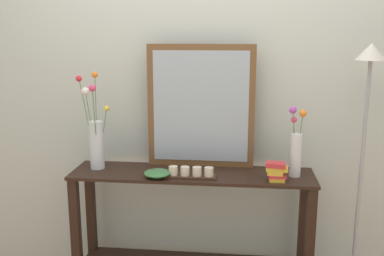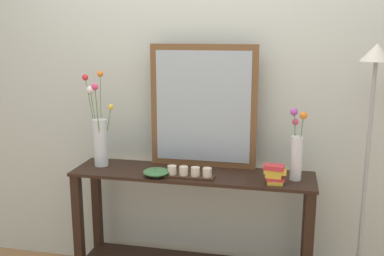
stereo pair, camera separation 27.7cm
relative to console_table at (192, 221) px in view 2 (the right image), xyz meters
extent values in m
cube|color=beige|center=(0.00, 0.31, 0.85)|extent=(6.40, 0.08, 2.70)
cube|color=black|center=(0.00, 0.00, 0.33)|extent=(1.54, 0.37, 0.02)
cube|color=black|center=(-0.73, -0.15, -0.09)|extent=(0.06, 0.06, 0.82)
cube|color=black|center=(-0.73, 0.15, -0.09)|extent=(0.06, 0.06, 0.82)
cube|color=black|center=(0.73, 0.15, -0.09)|extent=(0.06, 0.06, 0.82)
cube|color=brown|center=(0.04, 0.16, 0.74)|extent=(0.70, 0.03, 0.80)
cube|color=#9EADB7|center=(0.04, 0.14, 0.74)|extent=(0.62, 0.00, 0.72)
cylinder|color=silver|center=(-0.63, 0.02, 0.49)|extent=(0.09, 0.09, 0.32)
cylinder|color=#4C753D|center=(-0.61, -0.03, 0.62)|extent=(0.02, 0.10, 0.52)
sphere|color=#EA4275|center=(-0.61, -0.07, 0.88)|extent=(0.04, 0.04, 0.04)
cylinder|color=#4C753D|center=(-0.70, 0.07, 0.64)|extent=(0.12, 0.08, 0.56)
sphere|color=red|center=(-0.76, 0.11, 0.92)|extent=(0.04, 0.04, 0.04)
cylinder|color=#4C753D|center=(-0.59, 0.05, 0.54)|extent=(0.05, 0.08, 0.37)
sphere|color=yellow|center=(-0.57, 0.08, 0.73)|extent=(0.04, 0.04, 0.04)
cylinder|color=#4C753D|center=(-0.64, 0.08, 0.65)|extent=(0.03, 0.09, 0.59)
sphere|color=orange|center=(-0.65, 0.12, 0.94)|extent=(0.04, 0.04, 0.04)
cylinder|color=#4C753D|center=(-0.66, 0.03, 0.60)|extent=(0.08, 0.03, 0.49)
sphere|color=silver|center=(-0.69, 0.04, 0.84)|extent=(0.05, 0.05, 0.05)
cylinder|color=silver|center=(0.64, 0.00, 0.47)|extent=(0.07, 0.07, 0.27)
cylinder|color=#4C753D|center=(0.64, 0.01, 0.55)|extent=(0.04, 0.04, 0.39)
sphere|color=#B24CB7|center=(0.62, 0.03, 0.75)|extent=(0.05, 0.05, 0.05)
cylinder|color=#4C753D|center=(0.66, -0.01, 0.55)|extent=(0.03, 0.03, 0.38)
sphere|color=orange|center=(0.67, -0.03, 0.74)|extent=(0.04, 0.04, 0.04)
cylinder|color=#4C753D|center=(0.63, 0.02, 0.52)|extent=(0.01, 0.05, 0.33)
sphere|color=#EA4275|center=(0.63, 0.04, 0.69)|extent=(0.04, 0.04, 0.04)
cube|color=#382316|center=(0.00, -0.09, 0.34)|extent=(0.32, 0.09, 0.01)
cylinder|color=beige|center=(-0.11, -0.09, 0.38)|extent=(0.06, 0.06, 0.05)
cylinder|color=beige|center=(-0.03, -0.09, 0.38)|extent=(0.06, 0.06, 0.05)
cylinder|color=beige|center=(0.04, -0.09, 0.38)|extent=(0.06, 0.06, 0.05)
cylinder|color=beige|center=(0.12, -0.09, 0.38)|extent=(0.06, 0.06, 0.05)
cylinder|color=#38703D|center=(-0.20, -0.12, 0.34)|extent=(0.07, 0.07, 0.01)
ellipsoid|color=#38703D|center=(-0.20, -0.12, 0.36)|extent=(0.17, 0.17, 0.04)
cube|color=gold|center=(0.52, -0.10, 0.35)|extent=(0.09, 0.09, 0.02)
cube|color=#C63338|center=(0.53, -0.10, 0.37)|extent=(0.11, 0.08, 0.02)
cube|color=gold|center=(0.52, -0.10, 0.39)|extent=(0.10, 0.08, 0.02)
cube|color=gold|center=(0.52, -0.10, 0.41)|extent=(0.13, 0.08, 0.02)
cube|color=#C63338|center=(0.52, -0.10, 0.44)|extent=(0.12, 0.09, 0.03)
cylinder|color=#9E9EA3|center=(1.05, 0.05, 0.29)|extent=(0.02, 0.02, 1.53)
cone|color=beige|center=(1.05, 0.05, 1.10)|extent=(0.18, 0.18, 0.10)
camera|label=1|loc=(0.30, -2.69, 1.22)|focal=41.53mm
camera|label=2|loc=(0.57, -2.64, 1.22)|focal=41.53mm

